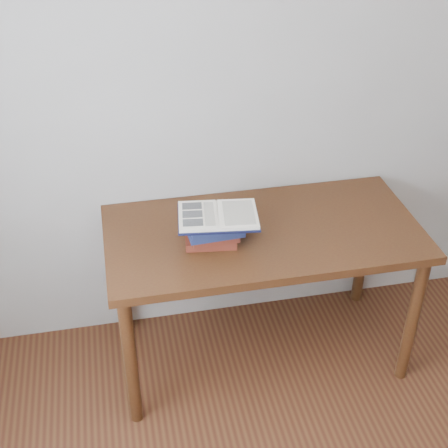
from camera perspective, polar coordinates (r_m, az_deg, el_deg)
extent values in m
cube|color=#ACA8A3|center=(2.94, 3.57, 12.19)|extent=(3.50, 0.04, 2.60)
cube|color=#412710|center=(2.87, 3.61, -0.87)|extent=(1.44, 0.72, 0.04)
cylinder|color=#412710|center=(2.82, -8.54, -12.36)|extent=(0.06, 0.06, 0.73)
cylinder|color=#412710|center=(3.11, 16.84, -8.43)|extent=(0.06, 0.06, 0.73)
cylinder|color=#412710|center=(3.27, -9.35, -4.81)|extent=(0.06, 0.06, 0.73)
cylinder|color=#412710|center=(3.52, 12.64, -2.06)|extent=(0.06, 0.06, 0.73)
cube|color=maroon|center=(2.76, -1.25, -1.27)|extent=(0.24, 0.18, 0.04)
cube|color=maroon|center=(2.73, -0.98, -0.96)|extent=(0.21, 0.15, 0.03)
cube|color=#1A1D4E|center=(2.72, -0.92, -0.34)|extent=(0.25, 0.18, 0.03)
cube|color=#1A1D4E|center=(2.69, -1.17, 0.04)|extent=(0.20, 0.16, 0.03)
cube|color=black|center=(2.69, -0.56, 0.60)|extent=(0.37, 0.28, 0.01)
cube|color=silver|center=(2.68, -2.40, 0.74)|extent=(0.19, 0.25, 0.02)
cube|color=silver|center=(2.69, 1.28, 0.89)|extent=(0.19, 0.25, 0.02)
cylinder|color=silver|center=(2.69, -0.56, 0.79)|extent=(0.04, 0.23, 0.01)
cube|color=black|center=(2.73, -2.95, 1.66)|extent=(0.09, 0.06, 0.00)
cube|color=black|center=(2.68, -2.91, 0.92)|extent=(0.09, 0.06, 0.00)
cube|color=black|center=(2.62, -2.86, 0.14)|extent=(0.09, 0.06, 0.00)
cube|color=beige|center=(2.68, -1.35, 0.95)|extent=(0.07, 0.19, 0.00)
cube|color=beige|center=(2.69, 1.35, 1.06)|extent=(0.16, 0.21, 0.00)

